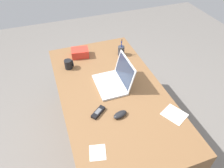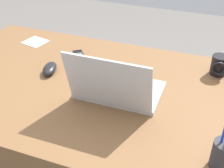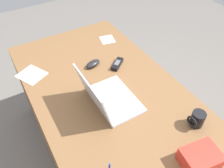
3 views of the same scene
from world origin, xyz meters
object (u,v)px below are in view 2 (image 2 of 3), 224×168
Objects in this scene: pen_holder at (222,155)px; computer_mouse at (50,69)px; laptop at (117,87)px; coffee_mug_white at (219,65)px; cordless_phone at (80,58)px.

computer_mouse is at bearing -21.71° from pen_holder.
laptop is 1.93× the size of pen_holder.
computer_mouse is (0.35, -0.08, -0.03)m from laptop.
pen_holder is at bearing 95.02° from coffee_mug_white.
laptop is 3.75× the size of coffee_mug_white.
coffee_mug_white is at bearing -84.98° from pen_holder.
computer_mouse is 0.88× the size of cordless_phone.
pen_holder is (-0.68, 0.45, 0.04)m from cordless_phone.
laptop is at bearing 140.08° from cordless_phone.
computer_mouse is 0.82m from pen_holder.
laptop is 0.47m from pen_holder.
computer_mouse is at bearing 19.12° from coffee_mug_white.
cordless_phone is (0.63, 0.10, -0.03)m from coffee_mug_white.
coffee_mug_white reaches higher than cordless_phone.
computer_mouse is 0.17m from cordless_phone.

